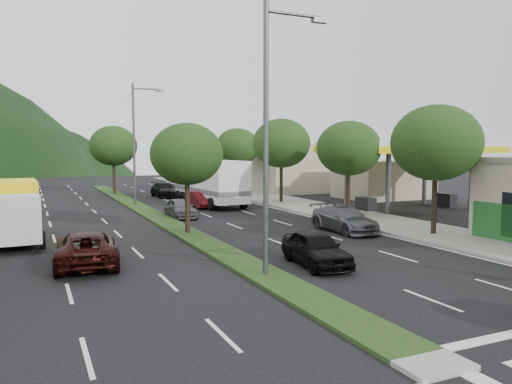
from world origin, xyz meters
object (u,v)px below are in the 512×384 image
tree_r_d (281,143)px  car_queue_a (316,248)px  car_queue_e (180,208)px  car_queue_c (201,200)px  tree_r_b (436,143)px  motorhome (210,181)px  tree_r_c (349,148)px  suv_maroon (86,248)px  streetlight_mid (136,138)px  box_truck (15,214)px  tree_med_near (187,154)px  car_queue_d (187,195)px  car_queue_f (165,190)px  tree_med_far (113,146)px  streetlight_near (271,125)px  car_queue_b (344,219)px

tree_r_d → car_queue_a: bearing=-113.8°
car_queue_e → car_queue_c: bearing=57.5°
tree_r_b → motorhome: size_ratio=0.69×
tree_r_c → car_queue_a: (-9.40, -11.26, -4.04)m
suv_maroon → motorhome: motorhome is taller
streetlight_mid → box_truck: (-8.82, -13.65, -4.12)m
tree_r_c → motorhome: (-6.10, 11.21, -2.74)m
tree_med_near → car_queue_d: tree_med_near is taller
car_queue_f → box_truck: (-12.77, -20.36, 0.76)m
tree_r_b → streetlight_mid: size_ratio=0.69×
car_queue_c → tree_med_far: bearing=110.0°
streetlight_near → box_truck: bearing=127.8°
suv_maroon → car_queue_e: bearing=-116.0°
car_queue_a → motorhome: size_ratio=0.42×
tree_r_b → car_queue_d: bearing=107.2°
car_queue_e → box_truck: box_truck is taller
suv_maroon → car_queue_c: (10.50, 17.11, -0.07)m
tree_r_c → car_queue_c: bearing=127.2°
streetlight_mid → suv_maroon: 21.83m
suv_maroon → car_queue_e: suv_maroon is taller
car_queue_b → car_queue_d: bearing=100.8°
tree_r_b → tree_r_d: 18.00m
suv_maroon → car_queue_e: 14.17m
car_queue_a → suv_maroon: bearing=161.3°
box_truck → motorhome: bearing=-143.1°
tree_med_far → car_queue_c: (4.64, -14.29, -4.37)m
motorhome → car_queue_b: bearing=-84.5°
tree_r_c → streetlight_mid: (-11.79, 13.00, 0.84)m
streetlight_near → suv_maroon: bearing=142.8°
tree_r_c → car_queue_c: size_ratio=1.67×
car_queue_c → motorhome: motorhome is taller
car_queue_c → car_queue_d: 5.01m
car_queue_d → car_queue_f: 5.06m
streetlight_mid → suv_maroon: bearing=-106.6°
car_queue_f → box_truck: size_ratio=0.76×
car_queue_d → tree_r_b: bearing=-78.3°
tree_med_near → tree_med_far: (0.00, 26.00, 0.58)m
tree_med_far → suv_maroon: 32.22m
car_queue_f → motorhome: 8.78m
car_queue_d → streetlight_mid: bearing=-165.7°
car_queue_d → car_queue_e: bearing=-114.6°
tree_r_c → tree_med_near: 12.17m
car_queue_b → car_queue_f: bearing=100.6°
tree_med_far → car_queue_a: bearing=-85.8°
streetlight_near → car_queue_e: 17.47m
car_queue_d → car_queue_c: bearing=-99.2°
tree_med_near → streetlight_near: size_ratio=0.60×
tree_r_d → car_queue_c: 8.65m
suv_maroon → car_queue_d: suv_maroon is taller
streetlight_near → car_queue_f: 32.33m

